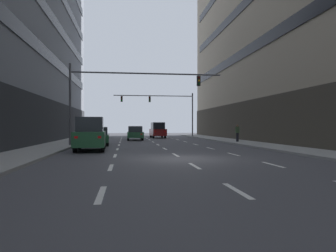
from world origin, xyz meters
name	(u,v)px	position (x,y,z in m)	size (l,w,h in m)	color
ground_plane	(182,159)	(0.00, 0.00, 0.00)	(120.00, 120.00, 0.00)	#424247
sidewalk_left	(6,159)	(-8.35, 0.00, 0.07)	(3.17, 80.00, 0.14)	gray
sidewalk_right	(335,155)	(8.35, 0.00, 0.07)	(3.17, 80.00, 0.14)	gray
lane_stripe_l1_s2	(101,194)	(-3.38, -8.00, 0.00)	(0.16, 2.00, 0.01)	silver
lane_stripe_l1_s3	(111,167)	(-3.38, -3.00, 0.00)	(0.16, 2.00, 0.01)	silver
lane_stripe_l1_s4	(115,156)	(-3.38, 2.00, 0.00)	(0.16, 2.00, 0.01)	silver
lane_stripe_l1_s5	(117,149)	(-3.38, 7.00, 0.00)	(0.16, 2.00, 0.01)	silver
lane_stripe_l1_s6	(119,145)	(-3.38, 12.00, 0.00)	(0.16, 2.00, 0.01)	silver
lane_stripe_l1_s7	(120,142)	(-3.38, 17.00, 0.00)	(0.16, 2.00, 0.01)	silver
lane_stripe_l1_s8	(121,140)	(-3.38, 22.00, 0.00)	(0.16, 2.00, 0.01)	silver
lane_stripe_l1_s9	(121,138)	(-3.38, 27.00, 0.00)	(0.16, 2.00, 0.01)	silver
lane_stripe_l1_s10	(122,137)	(-3.38, 32.00, 0.00)	(0.16, 2.00, 0.01)	silver
lane_stripe_l2_s2	(237,190)	(0.00, -8.00, 0.00)	(0.16, 2.00, 0.01)	silver
lane_stripe_l2_s3	(195,166)	(0.00, -3.00, 0.00)	(0.16, 2.00, 0.01)	silver
lane_stripe_l2_s4	(176,155)	(0.00, 2.00, 0.00)	(0.16, 2.00, 0.01)	silver
lane_stripe_l2_s5	(165,149)	(0.00, 7.00, 0.00)	(0.16, 2.00, 0.01)	silver
lane_stripe_l2_s6	(158,145)	(0.00, 12.00, 0.00)	(0.16, 2.00, 0.01)	silver
lane_stripe_l2_s7	(153,142)	(0.00, 17.00, 0.00)	(0.16, 2.00, 0.01)	silver
lane_stripe_l2_s8	(149,140)	(0.00, 22.00, 0.00)	(0.16, 2.00, 0.01)	silver
lane_stripe_l2_s9	(147,138)	(0.00, 27.00, 0.00)	(0.16, 2.00, 0.01)	silver
lane_stripe_l2_s10	(145,137)	(0.00, 32.00, 0.00)	(0.16, 2.00, 0.01)	silver
lane_stripe_l3_s3	(273,165)	(3.38, -3.00, 0.00)	(0.16, 2.00, 0.01)	silver
lane_stripe_l3_s4	(233,154)	(3.38, 2.00, 0.00)	(0.16, 2.00, 0.01)	silver
lane_stripe_l3_s5	(210,148)	(3.38, 7.00, 0.00)	(0.16, 2.00, 0.01)	silver
lane_stripe_l3_s6	(196,144)	(3.38, 12.00, 0.00)	(0.16, 2.00, 0.01)	silver
lane_stripe_l3_s7	(185,142)	(3.38, 17.00, 0.00)	(0.16, 2.00, 0.01)	silver
lane_stripe_l3_s8	(178,140)	(3.38, 22.00, 0.00)	(0.16, 2.00, 0.01)	silver
lane_stripe_l3_s9	(172,138)	(3.38, 27.00, 0.00)	(0.16, 2.00, 0.01)	silver
lane_stripe_l3_s10	(167,137)	(3.38, 32.00, 0.00)	(0.16, 2.00, 0.01)	silver
car_driving_0	(135,133)	(-1.72, 21.32, 0.80)	(1.84, 4.36, 1.63)	black
car_driving_1	(90,134)	(-5.12, 5.77, 1.10)	(2.11, 4.65, 2.21)	black
car_driving_2	(158,130)	(1.59, 28.02, 1.07)	(2.05, 4.51, 2.15)	black
car_driving_3	(98,136)	(-5.08, 11.44, 0.77)	(1.94, 4.24, 1.56)	black
traffic_signal_0	(121,88)	(-3.19, 10.11, 4.67)	(12.29, 0.35, 6.47)	#4C4C51
traffic_signal_1	(165,104)	(2.93, 31.19, 4.88)	(11.82, 0.35, 6.46)	#4C4C51
pedestrian_0	(237,132)	(7.86, 13.69, 1.09)	(0.49, 0.32, 1.65)	black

